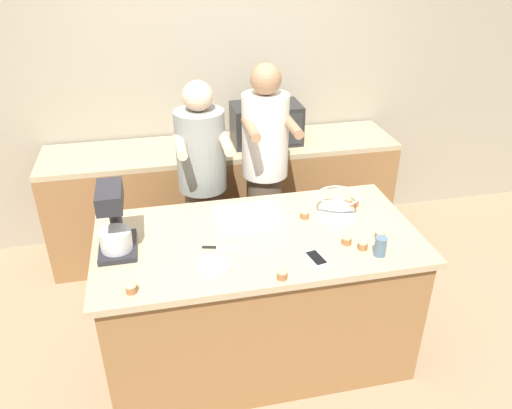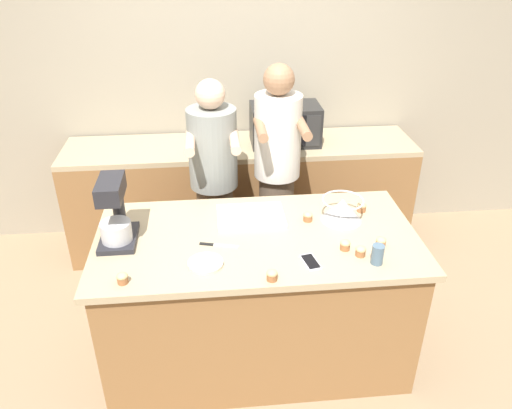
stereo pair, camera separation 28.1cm
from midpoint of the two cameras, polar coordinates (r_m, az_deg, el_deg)
ground_plane at (r=3.43m, az=-2.27°, el=-16.34°), size 16.00×16.00×0.00m
back_wall at (r=4.20m, az=-6.79°, el=13.82°), size 10.00×0.06×2.70m
island_counter at (r=3.13m, az=-2.43°, el=-10.55°), size 1.85×0.95×0.90m
back_counter at (r=4.21m, az=-5.57°, el=0.85°), size 2.80×0.60×0.93m
person_left at (r=3.52m, az=-8.35°, el=1.73°), size 0.35×0.51×1.60m
person_right at (r=3.55m, az=-1.23°, el=3.23°), size 0.34×0.50×1.69m
stand_mixer at (r=2.80m, az=-18.72°, el=-2.10°), size 0.20×0.30×0.39m
mixing_bowl at (r=3.05m, az=6.73°, el=-0.04°), size 0.25×0.25×0.14m
baking_tray at (r=3.02m, az=-3.59°, el=-1.37°), size 0.40×0.29×0.04m
microwave_oven at (r=4.00m, az=-0.85°, el=9.19°), size 0.54×0.33×0.31m
cell_phone at (r=2.67m, az=3.91°, el=-6.25°), size 0.10×0.16×0.01m
drinking_glass at (r=2.72m, az=11.19°, el=-4.82°), size 0.07×0.07×0.11m
small_plate at (r=2.63m, az=-8.07°, el=-7.14°), size 0.19×0.19×0.02m
knife at (r=2.78m, az=-7.14°, el=-4.99°), size 0.22×0.07×0.01m
cupcake_0 at (r=3.02m, az=2.95°, el=-1.11°), size 0.06×0.06×0.06m
cupcake_1 at (r=2.88m, az=11.32°, el=-3.41°), size 0.06×0.06×0.06m
cupcake_2 at (r=3.19m, az=8.75°, el=0.29°), size 0.06×0.06×0.06m
cupcake_3 at (r=2.54m, az=-17.24°, el=-9.14°), size 0.06×0.06×0.06m
cupcake_4 at (r=2.52m, az=-0.20°, el=-8.01°), size 0.06×0.06×0.06m
cupcake_5 at (r=2.77m, az=9.30°, el=-4.58°), size 0.06×0.06×0.06m
cupcake_6 at (r=2.80m, az=7.52°, el=-4.04°), size 0.06×0.06×0.06m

